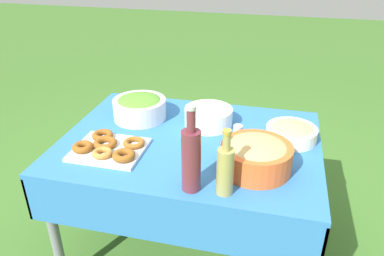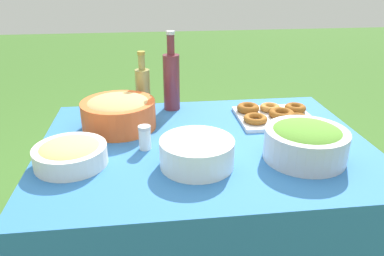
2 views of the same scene
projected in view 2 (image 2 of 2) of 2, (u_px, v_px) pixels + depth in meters
name	position (u px, v px, depth m)	size (l,w,h in m)	color
picnic_table	(205.00, 163.00, 1.49)	(1.27, 0.94, 0.70)	#2D6BB2
salad_bowl	(306.00, 141.00, 1.31)	(0.29, 0.29, 0.13)	silver
pasta_bowl	(70.00, 153.00, 1.28)	(0.25, 0.25, 0.09)	white
donut_platter	(274.00, 115.00, 1.67)	(0.34, 0.29, 0.05)	silver
plate_stack	(197.00, 153.00, 1.27)	(0.25, 0.25, 0.10)	white
olive_oil_bottle	(143.00, 88.00, 1.74)	(0.07, 0.07, 0.28)	#998E4C
wine_bottle	(171.00, 79.00, 1.74)	(0.08, 0.08, 0.37)	maroon
bread_bowl	(119.00, 111.00, 1.56)	(0.31, 0.31, 0.14)	#E05B28
salt_shaker	(145.00, 137.00, 1.39)	(0.05, 0.05, 0.09)	white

